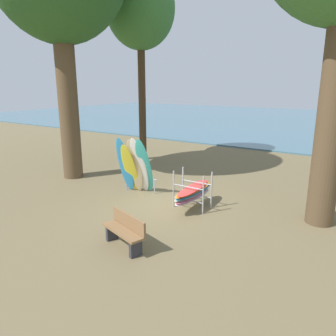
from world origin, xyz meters
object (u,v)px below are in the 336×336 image
(board_storage_rack, at_px, (193,192))
(park_bench, at_px, (125,230))
(leaning_board_pile, at_px, (135,166))
(tree_far_left_back, at_px, (140,10))

(board_storage_rack, bearing_deg, park_bench, -92.09)
(leaning_board_pile, height_order, board_storage_rack, leaning_board_pile)
(board_storage_rack, distance_m, park_bench, 3.30)
(tree_far_left_back, relative_size, park_bench, 6.59)
(leaning_board_pile, relative_size, park_bench, 1.52)
(tree_far_left_back, bearing_deg, board_storage_rack, -39.84)
(tree_far_left_back, bearing_deg, leaning_board_pile, -55.30)
(leaning_board_pile, distance_m, board_storage_rack, 2.54)
(tree_far_left_back, height_order, board_storage_rack, tree_far_left_back)
(tree_far_left_back, distance_m, park_bench, 12.21)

